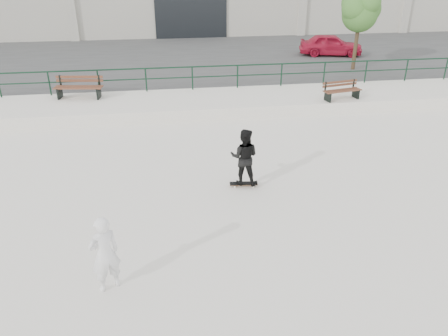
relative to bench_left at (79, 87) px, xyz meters
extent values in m
plane|color=silver|center=(5.73, -10.27, -0.94)|extent=(120.00, 120.00, 0.00)
cube|color=silver|center=(5.73, -0.77, -0.69)|extent=(30.00, 3.00, 0.50)
cube|color=#3D3D3D|center=(5.73, 7.73, -0.69)|extent=(60.00, 14.00, 0.50)
cylinder|color=#12311F|center=(5.73, 0.53, 0.56)|extent=(28.00, 0.06, 0.06)
cylinder|color=#12311F|center=(5.73, 0.53, 0.11)|extent=(28.00, 0.05, 0.05)
cylinder|color=#12311F|center=(-1.27, 0.53, 0.06)|extent=(0.06, 0.06, 1.00)
cylinder|color=#12311F|center=(0.73, 0.53, 0.06)|extent=(0.06, 0.06, 1.00)
cylinder|color=#12311F|center=(2.73, 0.53, 0.06)|extent=(0.06, 0.06, 1.00)
cylinder|color=#12311F|center=(4.73, 0.53, 0.06)|extent=(0.06, 0.06, 1.00)
cylinder|color=#12311F|center=(6.73, 0.53, 0.06)|extent=(0.06, 0.06, 1.00)
cylinder|color=#12311F|center=(8.73, 0.53, 0.06)|extent=(0.06, 0.06, 1.00)
cylinder|color=#12311F|center=(10.73, 0.53, 0.06)|extent=(0.06, 0.06, 1.00)
cylinder|color=#12311F|center=(12.73, 0.53, 0.06)|extent=(0.06, 0.06, 1.00)
cylinder|color=#12311F|center=(14.73, 0.53, 0.06)|extent=(0.06, 0.06, 1.00)
cylinder|color=#12311F|center=(16.73, 0.53, 0.06)|extent=(0.06, 0.06, 1.00)
cube|color=black|center=(5.73, 13.68, 0.66)|extent=(5.00, 0.15, 3.20)
cube|color=beige|center=(-2.27, 13.63, 2.16)|extent=(0.60, 0.25, 6.20)
cube|color=#552C1D|center=(-0.04, -0.26, 0.02)|extent=(1.94, 0.40, 0.04)
cube|color=#552C1D|center=(-0.01, -0.07, 0.02)|extent=(1.94, 0.40, 0.04)
cube|color=#552C1D|center=(0.02, 0.12, 0.02)|extent=(1.94, 0.40, 0.04)
cube|color=#552C1D|center=(0.03, 0.21, 0.23)|extent=(1.92, 0.32, 0.11)
cube|color=#552C1D|center=(0.03, 0.21, 0.38)|extent=(1.92, 0.32, 0.11)
cube|color=black|center=(-0.81, 0.05, -0.22)|extent=(0.14, 0.54, 0.45)
cube|color=black|center=(-0.77, 0.32, 0.23)|extent=(0.07, 0.06, 0.45)
cube|color=black|center=(0.79, -0.18, -0.22)|extent=(0.14, 0.54, 0.45)
cube|color=black|center=(0.83, 0.09, 0.23)|extent=(0.07, 0.06, 0.45)
cube|color=#552C1D|center=(10.69, -2.00, -0.06)|extent=(1.60, 0.44, 0.04)
cube|color=#552C1D|center=(10.65, -1.85, -0.06)|extent=(1.60, 0.44, 0.04)
cube|color=#552C1D|center=(10.62, -1.69, -0.06)|extent=(1.60, 0.44, 0.04)
cube|color=#552C1D|center=(10.60, -1.62, 0.11)|extent=(1.59, 0.37, 0.09)
cube|color=#552C1D|center=(10.60, -1.62, 0.24)|extent=(1.59, 0.37, 0.09)
cube|color=black|center=(9.99, -1.99, -0.25)|extent=(0.15, 0.45, 0.38)
cube|color=black|center=(9.95, -1.76, 0.11)|extent=(0.06, 0.06, 0.38)
cube|color=black|center=(11.31, -1.71, -0.25)|extent=(0.15, 0.45, 0.38)
cube|color=black|center=(11.26, -1.48, 0.11)|extent=(0.06, 0.06, 0.38)
cylinder|color=#4E3D27|center=(13.27, 3.13, 0.72)|extent=(0.19, 0.19, 2.33)
sphere|color=#2C6625|center=(13.27, 3.13, 2.27)|extent=(1.75, 1.75, 1.75)
sphere|color=#2C6625|center=(13.76, 3.42, 2.47)|extent=(1.36, 1.36, 1.36)
sphere|color=#2C6625|center=(12.88, 2.93, 2.57)|extent=(1.26, 1.26, 1.26)
sphere|color=#2C6625|center=(13.47, 2.74, 2.86)|extent=(1.16, 1.16, 1.16)
sphere|color=#2C6625|center=(12.98, 3.52, 2.76)|extent=(1.07, 1.07, 1.07)
imported|color=#B31632|center=(13.33, 6.58, 0.17)|extent=(3.84, 2.23, 1.23)
cube|color=black|center=(5.48, -7.66, -0.86)|extent=(0.79, 0.27, 0.02)
cube|color=brown|center=(5.48, -7.66, -0.87)|extent=(0.79, 0.27, 0.01)
cube|color=gray|center=(5.22, -7.63, -0.90)|extent=(0.07, 0.16, 0.03)
cube|color=gray|center=(5.74, -7.68, -0.90)|extent=(0.07, 0.16, 0.03)
cylinder|color=beige|center=(5.21, -7.73, -0.91)|extent=(0.06, 0.03, 0.06)
cylinder|color=beige|center=(5.23, -7.54, -0.91)|extent=(0.06, 0.03, 0.06)
cylinder|color=beige|center=(5.73, -7.78, -0.91)|extent=(0.06, 0.03, 0.06)
cylinder|color=beige|center=(5.75, -7.59, -0.91)|extent=(0.06, 0.03, 0.06)
imported|color=black|center=(5.48, -7.66, -0.04)|extent=(0.94, 0.83, 1.61)
imported|color=white|center=(2.10, -11.37, -0.14)|extent=(0.70, 0.62, 1.61)
camera|label=1|loc=(3.36, -18.28, 4.95)|focal=35.00mm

